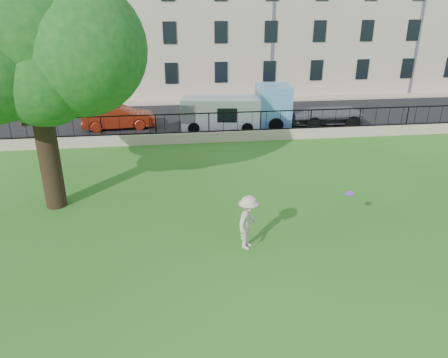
{
  "coord_description": "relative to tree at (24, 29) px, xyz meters",
  "views": [
    {
      "loc": [
        -2.11,
        -12.03,
        8.01
      ],
      "look_at": [
        -0.18,
        3.5,
        1.28
      ],
      "focal_mm": 35.0,
      "sensor_mm": 36.0,
      "label": 1
    }
  ],
  "objects": [
    {
      "name": "frisbee",
      "position": [
        11.03,
        -3.44,
        -5.35
      ],
      "size": [
        0.28,
        0.29,
        0.12
      ],
      "primitive_type": "cylinder",
      "rotation": [
        0.21,
        -0.14,
        -0.07
      ],
      "color": "#8228E2"
    },
    {
      "name": "man",
      "position": [
        7.29,
        -4.15,
        -5.87
      ],
      "size": [
        1.24,
        1.43,
        1.91
      ],
      "primitive_type": "imported",
      "rotation": [
        0.0,
        0.0,
        1.03
      ],
      "color": "beige",
      "rests_on": "ground"
    },
    {
      "name": "iron_railing",
      "position": [
        7.03,
        7.33,
        -5.67
      ],
      "size": [
        50.0,
        0.05,
        1.13
      ],
      "color": "black",
      "rests_on": "retaining_wall"
    },
    {
      "name": "blue_truck",
      "position": [
        13.53,
        9.73,
        -5.48
      ],
      "size": [
        6.46,
        2.44,
        2.68
      ],
      "primitive_type": "cube",
      "rotation": [
        0.0,
        0.0,
        -0.03
      ],
      "color": "#5D9DDA",
      "rests_on": "street"
    },
    {
      "name": "tree",
      "position": [
        0.0,
        0.0,
        0.0
      ],
      "size": [
        8.2,
        6.4,
        10.24
      ],
      "color": "black",
      "rests_on": "ground"
    },
    {
      "name": "building_row",
      "position": [
        7.03,
        22.9,
        0.09
      ],
      "size": [
        56.4,
        10.4,
        13.8
      ],
      "color": "#B8B092",
      "rests_on": "ground"
    },
    {
      "name": "ground",
      "position": [
        7.03,
        -4.67,
        -6.82
      ],
      "size": [
        120.0,
        120.0,
        0.0
      ],
      "primitive_type": "plane",
      "color": "#295F16",
      "rests_on": "ground"
    },
    {
      "name": "sidewalk",
      "position": [
        7.03,
        17.23,
        -6.76
      ],
      "size": [
        60.0,
        1.4,
        0.12
      ],
      "primitive_type": "cube",
      "color": "tan",
      "rests_on": "ground"
    },
    {
      "name": "retaining_wall",
      "position": [
        7.03,
        7.33,
        -6.52
      ],
      "size": [
        50.0,
        0.4,
        0.6
      ],
      "primitive_type": "cube",
      "color": "tan",
      "rests_on": "ground"
    },
    {
      "name": "white_van",
      "position": [
        8.01,
        9.73,
        -5.81
      ],
      "size": [
        5.03,
        2.52,
        2.02
      ],
      "primitive_type": "cube",
      "rotation": [
        0.0,
        0.0,
        -0.14
      ],
      "color": "white",
      "rests_on": "street"
    },
    {
      "name": "red_sedan",
      "position": [
        1.61,
        10.73,
        -6.09
      ],
      "size": [
        4.58,
        1.92,
        1.47
      ],
      "primitive_type": "imported",
      "rotation": [
        0.0,
        0.0,
        1.65
      ],
      "color": "#A22914",
      "rests_on": "street"
    },
    {
      "name": "street",
      "position": [
        7.03,
        12.03,
        -6.82
      ],
      "size": [
        60.0,
        9.0,
        0.01
      ],
      "primitive_type": "cube",
      "color": "black",
      "rests_on": "ground"
    }
  ]
}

